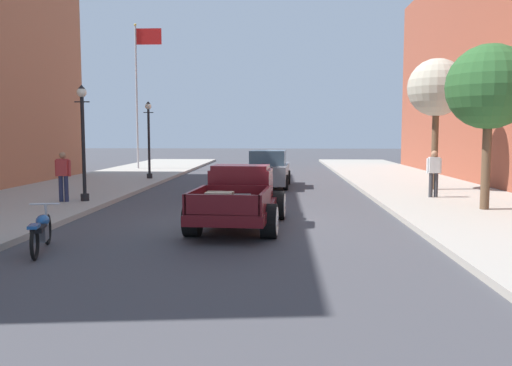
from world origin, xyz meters
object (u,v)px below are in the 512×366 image
street_lamp_near (83,134)px  flagpole (140,80)px  motorcycle_parked (41,231)px  street_tree_second (437,88)px  car_background_grey (268,170)px  street_lamp_far (149,134)px  street_tree_nearest (489,88)px  pedestrian_sidewalk_left (63,173)px  pedestrian_sidewalk_right (434,171)px  hotrod_truck_maroon (241,197)px

street_lamp_near → flagpole: bearing=98.5°
motorcycle_parked → street_tree_second: street_tree_second is taller
car_background_grey → street_lamp_far: 6.76m
street_tree_second → street_tree_nearest: bearing=-91.1°
street_lamp_far → pedestrian_sidewalk_left: bearing=-93.6°
pedestrian_sidewalk_right → street_tree_nearest: street_tree_nearest is taller
motorcycle_parked → street_tree_nearest: bearing=26.9°
flagpole → street_tree_second: flagpole is taller
motorcycle_parked → street_tree_second: bearing=45.4°
pedestrian_sidewalk_left → street_lamp_near: street_lamp_near is taller
street_lamp_far → street_lamp_near: bearing=-89.7°
flagpole → street_tree_second: (15.18, -12.04, -1.59)m
street_tree_nearest → street_lamp_near: bearing=173.9°
pedestrian_sidewalk_right → street_lamp_near: (-11.96, -1.59, 1.30)m
pedestrian_sidewalk_left → street_lamp_near: bearing=21.1°
hotrod_truck_maroon → street_lamp_far: (-5.57, 12.50, 1.63)m
motorcycle_parked → car_background_grey: car_background_grey is taller
pedestrian_sidewalk_left → street_tree_nearest: (13.25, -1.11, 2.65)m
street_lamp_near → flagpole: size_ratio=0.42×
hotrod_truck_maroon → street_tree_second: 11.23m
pedestrian_sidewalk_left → pedestrian_sidewalk_right: same height
street_lamp_far → street_tree_second: street_tree_second is taller
pedestrian_sidewalk_left → flagpole: 17.30m
flagpole → hotrod_truck_maroon: bearing=-68.2°
street_lamp_near → street_tree_second: 13.56m
pedestrian_sidewalk_right → flagpole: (-14.40, 14.72, 4.68)m
car_background_grey → pedestrian_sidewalk_right: 7.64m
street_lamp_near → street_tree_second: bearing=18.5°
hotrod_truck_maroon → street_lamp_far: street_lamp_far is taller
pedestrian_sidewalk_left → street_tree_nearest: 13.56m
pedestrian_sidewalk_right → street_lamp_near: size_ratio=0.43×
pedestrian_sidewalk_right → street_lamp_far: size_ratio=0.43×
street_lamp_near → street_lamp_far: size_ratio=1.00×
hotrod_truck_maroon → street_tree_nearest: bearing=17.7°
car_background_grey → street_tree_nearest: street_tree_nearest is taller
flagpole → street_tree_nearest: (15.08, -17.66, -2.04)m
motorcycle_parked → street_lamp_near: 7.37m
motorcycle_parked → pedestrian_sidewalk_right: bearing=39.6°
motorcycle_parked → street_lamp_far: street_lamp_far is taller
hotrod_truck_maroon → pedestrian_sidewalk_left: bearing=151.2°
street_tree_second → car_background_grey: bearing=162.7°
car_background_grey → street_tree_second: size_ratio=0.84×
pedestrian_sidewalk_left → street_tree_second: (13.36, 4.51, 3.10)m
hotrod_truck_maroon → flagpole: 22.04m
car_background_grey → street_lamp_far: street_lamp_far is taller
pedestrian_sidewalk_left → street_lamp_near: 1.46m
pedestrian_sidewalk_left → street_lamp_near: size_ratio=0.43×
pedestrian_sidewalk_right → motorcycle_parked: bearing=-140.4°
street_tree_second → street_lamp_far: bearing=160.1°
street_lamp_near → street_tree_nearest: (12.64, -1.35, 1.35)m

